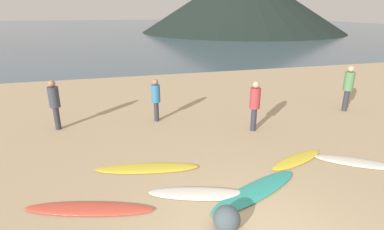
% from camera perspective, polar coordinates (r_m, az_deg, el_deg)
% --- Properties ---
extents(ground_plane, '(120.00, 120.00, 0.20)m').
position_cam_1_polar(ground_plane, '(14.22, -6.36, 3.02)').
color(ground_plane, tan).
rests_on(ground_plane, ground).
extents(ocean_water, '(140.00, 100.00, 0.01)m').
position_cam_1_polar(ocean_water, '(68.51, -14.25, 15.51)').
color(ocean_water, '#475B6B').
rests_on(ocean_water, ground).
extents(headland_hill, '(34.42, 34.42, 10.52)m').
position_cam_1_polar(headland_hill, '(56.33, 9.38, 20.49)').
color(headland_hill, black).
rests_on(headland_hill, ground).
extents(surfboard_0, '(2.66, 1.20, 0.07)m').
position_cam_1_polar(surfboard_0, '(6.76, -18.68, -16.28)').
color(surfboard_0, '#D84C38').
rests_on(surfboard_0, ground).
extents(surfboard_1, '(2.66, 1.05, 0.07)m').
position_cam_1_polar(surfboard_1, '(7.92, -8.35, -9.80)').
color(surfboard_1, yellow).
rests_on(surfboard_1, ground).
extents(surfboard_2, '(2.35, 1.19, 0.08)m').
position_cam_1_polar(surfboard_2, '(6.86, 1.64, -14.50)').
color(surfboard_2, silver).
rests_on(surfboard_2, ground).
extents(surfboard_3, '(2.68, 1.62, 0.07)m').
position_cam_1_polar(surfboard_3, '(7.11, 11.86, -13.71)').
color(surfboard_3, teal).
rests_on(surfboard_3, ground).
extents(surfboard_4, '(1.95, 1.09, 0.08)m').
position_cam_1_polar(surfboard_4, '(8.69, 19.03, -7.90)').
color(surfboard_4, yellow).
rests_on(surfboard_4, ground).
extents(surfboard_5, '(2.00, 1.61, 0.09)m').
position_cam_1_polar(surfboard_5, '(9.17, 28.41, -7.78)').
color(surfboard_5, silver).
rests_on(surfboard_5, ground).
extents(person_0, '(0.34, 0.34, 1.68)m').
position_cam_1_polar(person_0, '(10.10, 11.68, 2.40)').
color(person_0, '#2D2D38').
rests_on(person_0, ground).
extents(person_1, '(0.36, 0.36, 1.80)m').
position_cam_1_polar(person_1, '(13.36, 27.24, 5.06)').
color(person_1, '#2D2D38').
rests_on(person_1, ground).
extents(person_2, '(0.34, 0.34, 1.69)m').
position_cam_1_polar(person_2, '(10.97, -24.37, 2.41)').
color(person_2, '#2D2D38').
rests_on(person_2, ground).
extents(person_3, '(0.31, 0.31, 1.54)m').
position_cam_1_polar(person_3, '(10.87, -6.78, 3.42)').
color(person_3, '#2D2D38').
rests_on(person_3, ground).
extents(beach_rock_near, '(0.50, 0.50, 0.50)m').
position_cam_1_polar(beach_rock_near, '(5.87, 6.52, -18.76)').
color(beach_rock_near, '#3F4C51').
rests_on(beach_rock_near, ground).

